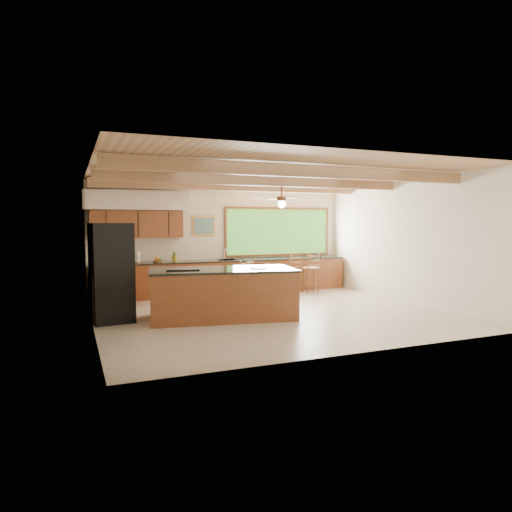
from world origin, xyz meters
name	(u,v)px	position (x,y,z in m)	size (l,w,h in m)	color
ground	(270,313)	(0.00, 0.00, 0.00)	(7.20, 7.20, 0.00)	beige
room_shell	(252,210)	(-0.17, 0.65, 2.21)	(7.27, 6.54, 3.02)	beige
counter_run	(202,280)	(-0.82, 2.52, 0.46)	(7.12, 3.10, 1.22)	brown
island	(223,293)	(-1.11, -0.10, 0.51)	(3.10, 1.85, 1.03)	brown
refrigerator	(112,273)	(-3.22, 0.40, 0.97)	(0.83, 0.81, 1.94)	black
bar_stool_a	(244,276)	(0.10, 1.88, 0.58)	(0.39, 0.39, 0.99)	brown
bar_stool_b	(247,275)	(0.17, 1.87, 0.61)	(0.49, 0.49, 1.03)	brown
bar_stool_c	(296,270)	(1.86, 2.39, 0.62)	(0.47, 0.47, 1.04)	brown
bar_stool_d	(312,269)	(2.22, 2.14, 0.66)	(0.44, 0.44, 1.12)	brown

